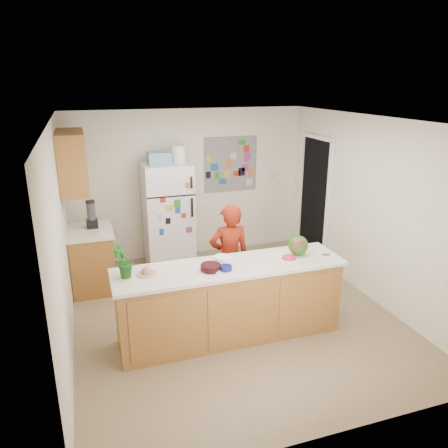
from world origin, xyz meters
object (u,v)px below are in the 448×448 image
object	(u,v)px
cherry_bowl	(211,267)
watermelon	(298,245)
refrigerator	(168,215)
person	(229,258)

from	to	relation	value
cherry_bowl	watermelon	bearing A→B (deg)	4.23
refrigerator	cherry_bowl	size ratio (longest dim) A/B	7.49
watermelon	person	bearing A→B (deg)	136.43
refrigerator	watermelon	bearing A→B (deg)	-64.57
refrigerator	watermelon	size ratio (longest dim) A/B	7.09
cherry_bowl	refrigerator	bearing A→B (deg)	89.99
person	watermelon	bearing A→B (deg)	140.84
refrigerator	watermelon	xyz separation A→B (m)	(1.12, -2.36, 0.20)
watermelon	cherry_bowl	bearing A→B (deg)	-175.77
person	cherry_bowl	distance (m)	0.88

